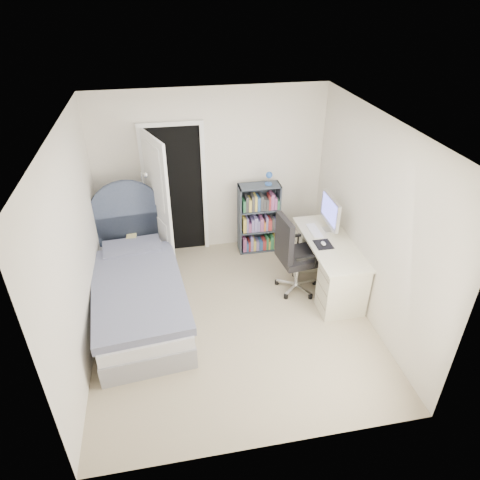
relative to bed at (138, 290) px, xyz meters
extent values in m
cube|color=gray|center=(1.16, -0.40, -0.34)|extent=(3.40, 3.60, 0.05)
cube|color=white|center=(1.16, -0.40, 2.21)|extent=(3.40, 3.60, 0.05)
cube|color=silver|center=(1.16, 1.42, 0.93)|extent=(3.40, 0.05, 2.50)
cube|color=silver|center=(1.16, -2.23, 0.93)|extent=(3.40, 0.05, 2.50)
cube|color=silver|center=(-0.56, -0.40, 0.93)|extent=(0.05, 3.60, 2.50)
cube|color=silver|center=(2.89, -0.40, 0.93)|extent=(0.05, 3.60, 2.50)
cube|color=black|center=(0.61, 1.39, 0.68)|extent=(0.80, 0.01, 2.00)
cube|color=white|center=(0.18, 1.37, 0.68)|extent=(0.06, 0.06, 2.00)
cube|color=white|center=(1.04, 1.37, 0.68)|extent=(0.06, 0.06, 2.00)
cube|color=white|center=(0.61, 1.37, 1.71)|extent=(0.92, 0.06, 0.06)
cube|color=white|center=(0.35, 0.99, 0.68)|extent=(0.32, 0.76, 2.00)
cube|color=gray|center=(0.01, -0.11, -0.17)|extent=(1.25, 2.28, 0.28)
cube|color=silver|center=(0.01, -0.11, 0.05)|extent=(1.23, 2.24, 0.18)
cube|color=slate|center=(0.02, -0.22, 0.18)|extent=(1.26, 1.96, 0.11)
cube|color=slate|center=(-0.07, 0.67, 0.20)|extent=(0.82, 0.51, 0.13)
cube|color=#3D475F|center=(-0.10, 1.02, 0.12)|extent=(1.04, 0.17, 0.88)
cylinder|color=#3D475F|center=(-0.10, 1.02, 0.56)|extent=(1.04, 0.17, 1.04)
cylinder|color=#CCBD7E|center=(-0.19, 0.79, -0.07)|extent=(0.04, 0.04, 0.49)
cylinder|color=#CCBD7E|center=(-0.19, 1.12, -0.07)|extent=(0.04, 0.04, 0.49)
cylinder|color=#CCBD7E|center=(0.14, 0.79, -0.07)|extent=(0.04, 0.04, 0.49)
cylinder|color=#CCBD7E|center=(0.14, 1.12, -0.07)|extent=(0.04, 0.04, 0.49)
cube|color=#CCBD7E|center=(-0.03, 0.95, 0.16)|extent=(0.39, 0.39, 0.03)
cube|color=#CCBD7E|center=(-0.03, 0.95, -0.14)|extent=(0.35, 0.35, 0.02)
cube|color=#B24C33|center=(-0.08, 0.95, 0.19)|extent=(0.16, 0.22, 0.03)
cube|color=#3F598C|center=(-0.08, 0.95, 0.22)|extent=(0.15, 0.21, 0.03)
cube|color=#D8CC7F|center=(-0.08, 0.95, 0.25)|extent=(0.14, 0.20, 0.03)
cylinder|color=silver|center=(0.16, 1.09, -0.31)|extent=(0.21, 0.21, 0.02)
cylinder|color=silver|center=(0.16, 1.09, 0.43)|extent=(0.02, 0.02, 1.47)
sphere|color=silver|center=(0.23, 1.05, 1.13)|extent=(0.09, 0.09, 0.09)
cube|color=#38414D|center=(1.54, 1.14, 0.24)|extent=(0.02, 0.27, 1.12)
cube|color=#38414D|center=(2.14, 1.14, 0.24)|extent=(0.02, 0.27, 1.12)
cube|color=#38414D|center=(1.84, 1.14, 0.79)|extent=(0.63, 0.27, 0.02)
cube|color=#38414D|center=(1.84, 1.14, -0.31)|extent=(0.63, 0.27, 0.02)
cube|color=#38414D|center=(1.84, 1.27, 0.24)|extent=(0.63, 0.01, 1.12)
cube|color=#38414D|center=(1.84, 1.14, 0.04)|extent=(0.59, 0.25, 0.02)
cube|color=#38414D|center=(1.84, 1.14, 0.40)|extent=(0.59, 0.25, 0.02)
cylinder|color=#2857AF|center=(1.97, 1.14, 0.81)|extent=(0.11, 0.11, 0.02)
cylinder|color=silver|center=(1.97, 1.14, 0.88)|extent=(0.01, 0.01, 0.14)
sphere|color=#2857AF|center=(1.97, 1.12, 0.96)|extent=(0.10, 0.10, 0.10)
cube|color=#994C7F|center=(1.60, 1.12, -0.17)|extent=(0.05, 0.19, 0.24)
cube|color=#335999|center=(1.65, 1.12, -0.22)|extent=(0.03, 0.19, 0.15)
cube|color=#B23333|center=(1.68, 1.12, -0.20)|extent=(0.03, 0.19, 0.17)
cube|color=#7F72B2|center=(1.72, 1.12, -0.17)|extent=(0.04, 0.19, 0.24)
cube|color=#D8BF4C|center=(1.77, 1.12, -0.20)|extent=(0.04, 0.19, 0.17)
cube|color=#7F72B2|center=(1.81, 1.12, -0.21)|extent=(0.05, 0.19, 0.15)
cube|color=#335999|center=(1.87, 1.12, -0.21)|extent=(0.05, 0.19, 0.15)
cube|color=#B23333|center=(1.93, 1.12, -0.21)|extent=(0.05, 0.19, 0.17)
cube|color=#337F4C|center=(1.97, 1.12, -0.18)|extent=(0.03, 0.19, 0.22)
cube|color=#D8BF4C|center=(2.00, 1.12, -0.22)|extent=(0.03, 0.19, 0.15)
cube|color=#337F4C|center=(2.05, 1.12, -0.18)|extent=(0.05, 0.19, 0.22)
cube|color=#D8BF4C|center=(2.09, 1.12, -0.17)|extent=(0.03, 0.19, 0.24)
cube|color=#D8BF4C|center=(1.60, 1.12, 0.18)|extent=(0.05, 0.19, 0.24)
cube|color=#7F72B2|center=(1.65, 1.12, 0.18)|extent=(0.03, 0.19, 0.24)
cube|color=#994C7F|center=(1.69, 1.12, 0.13)|extent=(0.04, 0.19, 0.15)
cube|color=#7F72B2|center=(1.73, 1.12, 0.16)|extent=(0.03, 0.19, 0.20)
cube|color=#7F72B2|center=(1.78, 1.12, 0.18)|extent=(0.05, 0.19, 0.24)
cube|color=#7F72B2|center=(1.82, 1.12, 0.15)|extent=(0.03, 0.19, 0.18)
cube|color=#994C7F|center=(1.87, 1.12, 0.16)|extent=(0.05, 0.19, 0.21)
cube|color=orange|center=(1.92, 1.12, 0.13)|extent=(0.03, 0.19, 0.15)
cube|color=#7F72B2|center=(1.95, 1.12, 0.17)|extent=(0.03, 0.19, 0.23)
cube|color=#B23333|center=(2.00, 1.12, 0.15)|extent=(0.05, 0.19, 0.18)
cube|color=#3F3F3F|center=(2.05, 1.12, 0.15)|extent=(0.04, 0.19, 0.19)
cube|color=#7F72B2|center=(2.10, 1.12, 0.14)|extent=(0.04, 0.19, 0.16)
cube|color=#337F4C|center=(1.60, 1.12, 0.50)|extent=(0.04, 0.19, 0.17)
cube|color=#3F3F3F|center=(1.64, 1.12, 0.53)|extent=(0.04, 0.19, 0.23)
cube|color=#D8BF4C|center=(1.68, 1.12, 0.51)|extent=(0.04, 0.19, 0.19)
cube|color=#3F3F3F|center=(1.73, 1.12, 0.54)|extent=(0.04, 0.19, 0.24)
cube|color=#D8BF4C|center=(1.77, 1.12, 0.54)|extent=(0.03, 0.19, 0.24)
cube|color=#335999|center=(1.82, 1.12, 0.53)|extent=(0.04, 0.19, 0.22)
cube|color=#3F3F3F|center=(1.86, 1.12, 0.53)|extent=(0.04, 0.19, 0.23)
cube|color=#3F3F3F|center=(1.91, 1.12, 0.51)|extent=(0.04, 0.19, 0.19)
cube|color=#3F3F3F|center=(1.95, 1.12, 0.50)|extent=(0.03, 0.19, 0.17)
cube|color=#B23333|center=(1.98, 1.12, 0.53)|extent=(0.02, 0.19, 0.22)
cube|color=#994C7F|center=(2.03, 1.12, 0.54)|extent=(0.05, 0.19, 0.25)
cube|color=#994C7F|center=(2.08, 1.12, 0.51)|extent=(0.04, 0.19, 0.19)
cube|color=#337F4C|center=(2.12, 1.12, 0.49)|extent=(0.03, 0.19, 0.14)
cube|color=beige|center=(2.56, 0.02, 0.40)|extent=(0.60, 1.50, 0.03)
cube|color=beige|center=(2.56, -0.50, 0.03)|extent=(0.55, 0.40, 0.70)
cube|color=beige|center=(2.56, 0.55, 0.03)|extent=(0.55, 0.40, 0.70)
cube|color=silver|center=(2.66, 0.32, 0.42)|extent=(0.16, 0.16, 0.01)
cube|color=silver|center=(2.69, 0.32, 0.53)|extent=(0.03, 0.06, 0.22)
cube|color=silver|center=(2.64, 0.32, 0.71)|extent=(0.04, 0.56, 0.40)
cube|color=#5C5EDF|center=(2.62, 0.32, 0.73)|extent=(0.00, 0.50, 0.32)
cube|color=white|center=(2.44, 0.32, 0.42)|extent=(0.13, 0.40, 0.02)
cube|color=black|center=(2.44, -0.03, 0.41)|extent=(0.22, 0.26, 0.00)
ellipsoid|color=white|center=(2.44, -0.03, 0.43)|extent=(0.06, 0.10, 0.03)
cube|color=silver|center=(2.29, 0.06, -0.25)|extent=(0.30, 0.08, 0.03)
cylinder|color=black|center=(2.43, 0.08, -0.28)|extent=(0.07, 0.07, 0.06)
cube|color=silver|center=(2.17, 0.18, -0.25)|extent=(0.10, 0.30, 0.03)
cylinder|color=black|center=(2.20, 0.32, -0.28)|extent=(0.07, 0.07, 0.06)
cube|color=silver|center=(2.02, 0.11, -0.25)|extent=(0.28, 0.18, 0.03)
cylinder|color=black|center=(1.90, 0.18, -0.28)|extent=(0.07, 0.07, 0.06)
cube|color=silver|center=(2.04, -0.05, -0.25)|extent=(0.24, 0.23, 0.03)
cylinder|color=black|center=(1.94, -0.15, -0.28)|extent=(0.07, 0.07, 0.06)
cube|color=silver|center=(2.20, -0.09, -0.25)|extent=(0.16, 0.28, 0.03)
cylinder|color=black|center=(2.26, -0.21, -0.28)|extent=(0.07, 0.07, 0.06)
cylinder|color=silver|center=(2.14, 0.04, -0.03)|extent=(0.06, 0.06, 0.44)
cube|color=black|center=(2.14, 0.04, 0.21)|extent=(0.56, 0.56, 0.09)
cube|color=black|center=(1.92, 0.01, 0.54)|extent=(0.13, 0.47, 0.58)
cube|color=black|center=(2.16, -0.23, 0.38)|extent=(0.32, 0.08, 0.03)
cube|color=black|center=(2.09, 0.31, 0.38)|extent=(0.32, 0.08, 0.03)
camera|label=1|loc=(0.48, -4.50, 3.42)|focal=32.00mm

